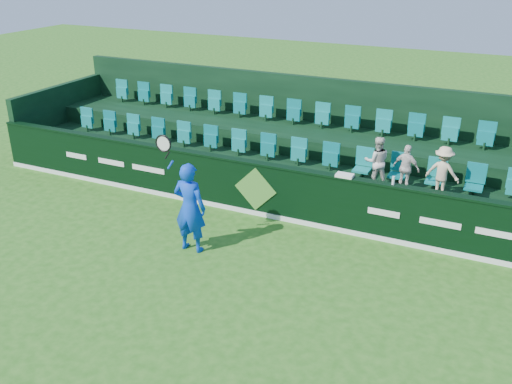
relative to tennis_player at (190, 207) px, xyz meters
The scene contains 13 objects.
ground 2.12m from the tennis_player, 73.04° to the right, with size 60.00×60.00×0.00m, color #256217.
sponsor_hoarding 2.31m from the tennis_player, 76.19° to the left, with size 16.00×0.25×1.35m.
stand_tier_front 3.42m from the tennis_player, 80.71° to the left, with size 16.00×2.00×0.80m, color black.
stand_tier_back 5.26m from the tennis_player, 84.06° to the left, with size 16.00×1.80×1.30m, color black.
stand_rear 5.69m from the tennis_player, 84.53° to the left, with size 16.00×4.10×2.60m.
seat_row_front 3.76m from the tennis_player, 81.70° to the left, with size 13.50×0.50×0.60m, color #128580.
seat_row_back 5.58m from the tennis_player, 84.38° to the left, with size 13.50×0.50×0.60m, color #128580.
tennis_player is the anchor object (origin of this frame).
spectator_left 4.59m from the tennis_player, 46.92° to the left, with size 0.59×0.46×1.21m, color silver.
spectator_middle 5.08m from the tennis_player, 41.20° to the left, with size 0.65×0.27×1.10m, color silver.
spectator_right 5.72m from the tennis_player, 35.83° to the left, with size 0.77×0.44×1.19m, color beige.
towel 3.50m from the tennis_player, 39.60° to the left, with size 0.38×0.25×0.06m, color white.
drinks_bottle 4.39m from the tennis_player, 30.56° to the left, with size 0.06×0.06×0.19m, color silver.
Camera 1 is at (5.35, -7.47, 6.09)m, focal length 40.00 mm.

